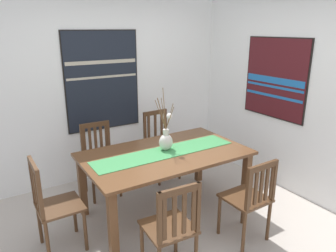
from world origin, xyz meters
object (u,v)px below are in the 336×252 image
at_px(chair_3, 171,227).
at_px(centerpiece_vase, 166,139).
at_px(dining_table, 165,160).
at_px(chair_1, 250,198).
at_px(chair_4, 53,205).
at_px(painting_on_back_wall, 103,81).
at_px(painting_on_side_wall, 275,78).
at_px(chair_0, 100,157).
at_px(chair_2, 160,144).

bearing_deg(chair_3, centerpiece_vase, 61.04).
relative_size(centerpiece_vase, chair_3, 0.75).
relative_size(dining_table, chair_1, 2.02).
bearing_deg(chair_1, chair_4, 152.31).
bearing_deg(painting_on_back_wall, painting_on_side_wall, -36.14).
relative_size(dining_table, painting_on_back_wall, 1.34).
relative_size(painting_on_back_wall, painting_on_side_wall, 1.29).
xyz_separation_m(chair_1, chair_4, (-1.73, 0.91, 0.01)).
bearing_deg(centerpiece_vase, chair_4, -177.74).
xyz_separation_m(chair_1, chair_3, (-0.94, -0.01, 0.00)).
distance_m(dining_table, painting_on_side_wall, 1.90).
bearing_deg(dining_table, centerpiece_vase, 50.00).
relative_size(chair_4, painting_on_back_wall, 0.70).
distance_m(chair_0, chair_4, 1.18).
relative_size(centerpiece_vase, painting_on_back_wall, 0.51).
relative_size(chair_2, painting_on_back_wall, 0.71).
relative_size(chair_0, chair_3, 1.01).
bearing_deg(chair_4, dining_table, -0.15).
height_order(centerpiece_vase, chair_1, centerpiece_vase).
height_order(dining_table, painting_on_back_wall, painting_on_back_wall).
xyz_separation_m(centerpiece_vase, chair_0, (-0.53, 0.82, -0.40)).
bearing_deg(painting_on_side_wall, chair_0, 157.52).
xyz_separation_m(chair_3, painting_on_side_wall, (2.21, 0.88, 1.00)).
xyz_separation_m(painting_on_back_wall, painting_on_side_wall, (1.92, -1.40, 0.06)).
bearing_deg(painting_on_side_wall, chair_4, 179.33).
height_order(centerpiece_vase, chair_0, centerpiece_vase).
bearing_deg(chair_2, centerpiece_vase, -116.10).
bearing_deg(painting_on_side_wall, dining_table, 178.94).
bearing_deg(dining_table, chair_0, 118.68).
height_order(centerpiece_vase, chair_4, centerpiece_vase).
distance_m(centerpiece_vase, chair_3, 1.18).
bearing_deg(centerpiece_vase, chair_2, 63.90).
distance_m(dining_table, chair_0, 1.02).
bearing_deg(chair_3, chair_4, 130.66).
bearing_deg(centerpiece_vase, painting_on_side_wall, -2.98).
bearing_deg(chair_2, chair_0, 179.88).
height_order(chair_1, painting_on_side_wall, painting_on_side_wall).
xyz_separation_m(chair_0, chair_4, (-0.79, -0.88, -0.01)).
distance_m(chair_0, chair_1, 2.01).
bearing_deg(painting_on_back_wall, dining_table, -81.76).
bearing_deg(chair_4, chair_2, 26.94).
bearing_deg(chair_4, painting_on_back_wall, 51.87).
distance_m(centerpiece_vase, chair_0, 1.06).
distance_m(chair_1, chair_2, 1.78).
height_order(chair_2, painting_on_back_wall, painting_on_back_wall).
height_order(chair_0, painting_on_side_wall, painting_on_side_wall).
bearing_deg(chair_1, chair_0, 117.75).
xyz_separation_m(dining_table, chair_2, (0.45, 0.88, -0.17)).
distance_m(dining_table, painting_on_back_wall, 1.57).
height_order(chair_1, chair_2, chair_2).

